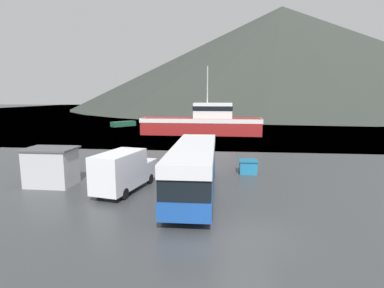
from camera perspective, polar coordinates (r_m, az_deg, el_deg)
The scene contains 10 objects.
ground_plane at distance 14.01m, azimuth 10.28°, elevation -16.90°, with size 400.00×400.00×0.00m, color #383A3D.
water_surface at distance 153.12m, azimuth 6.42°, elevation 6.74°, with size 240.00×240.00×0.00m, color slate.
hill_backdrop at distance 176.44m, azimuth 16.42°, elevation 15.43°, with size 217.04×217.04×53.44m, color #2D332D.
tour_bus at distance 18.71m, azimuth 0.33°, elevation -4.36°, with size 2.70×11.07×3.10m.
delivery_van at distance 19.86m, azimuth -12.86°, elevation -4.92°, with size 3.03×5.84×2.64m.
fishing_boat at distance 48.31m, azimuth 2.13°, elevation 4.15°, with size 19.25×4.69×10.80m.
storage_bin at distance 24.37m, azimuth 10.65°, elevation -4.24°, with size 1.46×1.39×1.09m.
dock_kiosk at distance 22.75m, azimuth -25.22°, elevation -3.91°, with size 3.33×2.37×2.64m.
small_boat at distance 63.15m, azimuth -12.95°, elevation 3.76°, with size 4.53×4.98×1.01m.
mooring_bollard at distance 31.93m, azimuth 2.04°, elevation -1.19°, with size 0.32×0.32×0.76m.
Camera 1 is at (-1.09, -12.57, 6.10)m, focal length 28.00 mm.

